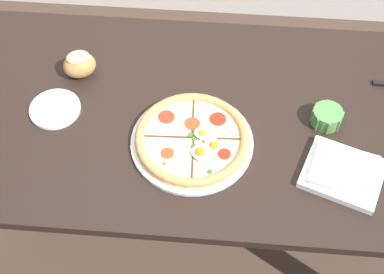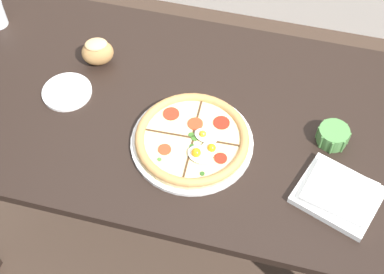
{
  "view_description": "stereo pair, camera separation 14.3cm",
  "coord_description": "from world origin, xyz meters",
  "views": [
    {
      "loc": [
        0.06,
        -0.94,
        1.96
      ],
      "look_at": [
        -0.01,
        -0.1,
        0.81
      ],
      "focal_mm": 50.0,
      "sensor_mm": 36.0,
      "label": 1
    },
    {
      "loc": [
        0.2,
        -0.92,
        1.96
      ],
      "look_at": [
        -0.01,
        -0.1,
        0.81
      ],
      "focal_mm": 50.0,
      "sensor_mm": 36.0,
      "label": 2
    }
  ],
  "objects": [
    {
      "name": "bread_piece_near",
      "position": [
        -0.36,
        0.12,
        0.82
      ],
      "size": [
        0.12,
        0.1,
        0.09
      ],
      "rotation": [
        0.0,
        0.0,
        0.4
      ],
      "color": "#B27F47",
      "rests_on": "dining_table"
    },
    {
      "name": "napkin_folded",
      "position": [
        0.39,
        -0.17,
        0.79
      ],
      "size": [
        0.24,
        0.23,
        0.04
      ],
      "rotation": [
        0.0,
        0.0,
        -0.35
      ],
      "color": "white",
      "rests_on": "dining_table"
    },
    {
      "name": "side_saucer",
      "position": [
        -0.41,
        -0.02,
        0.78
      ],
      "size": [
        0.14,
        0.14,
        0.01
      ],
      "color": "white",
      "rests_on": "dining_table"
    },
    {
      "name": "ramekin_bowl",
      "position": [
        0.36,
        -0.0,
        0.8
      ],
      "size": [
        0.09,
        0.09,
        0.05
      ],
      "color": "#4C8442",
      "rests_on": "dining_table"
    },
    {
      "name": "dining_table",
      "position": [
        0.0,
        0.0,
        0.67
      ],
      "size": [
        1.59,
        0.77,
        0.78
      ],
      "color": "black",
      "rests_on": "ground_plane"
    },
    {
      "name": "ground_plane",
      "position": [
        0.0,
        0.0,
        0.0
      ],
      "size": [
        12.0,
        12.0,
        0.0
      ],
      "primitive_type": "plane",
      "color": "#3D2D23"
    },
    {
      "name": "pizza",
      "position": [
        -0.01,
        -0.1,
        0.8
      ],
      "size": [
        0.33,
        0.33,
        0.05
      ],
      "color": "white",
      "rests_on": "dining_table"
    }
  ]
}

